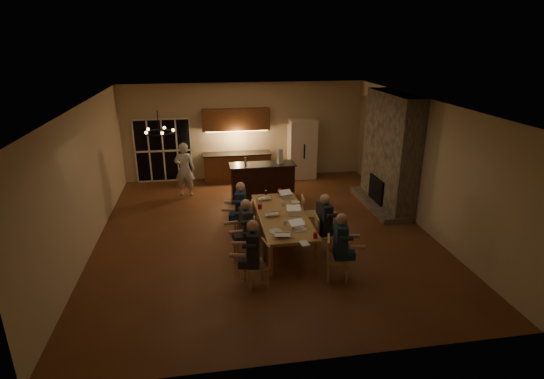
{
  "coord_description": "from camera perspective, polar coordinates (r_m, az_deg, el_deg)",
  "views": [
    {
      "loc": [
        -1.35,
        -9.46,
        4.6
      ],
      "look_at": [
        0.24,
        0.3,
        1.01
      ],
      "focal_mm": 28.0,
      "sensor_mm": 36.0,
      "label": 1
    }
  ],
  "objects": [
    {
      "name": "laptop_b",
      "position": [
        8.96,
        3.61,
        -4.77
      ],
      "size": [
        0.37,
        0.34,
        0.23
      ],
      "primitive_type": null,
      "rotation": [
        0.0,
        0.0,
        0.22
      ],
      "color": "silver",
      "rests_on": "dining_table"
    },
    {
      "name": "can_silver",
      "position": [
        9.12,
        2.82,
        -4.66
      ],
      "size": [
        0.07,
        0.07,
        0.12
      ],
      "primitive_type": "cylinder",
      "color": "#B2B2B7",
      "rests_on": "dining_table"
    },
    {
      "name": "laptop_c",
      "position": [
        9.68,
        -0.05,
        -2.77
      ],
      "size": [
        0.33,
        0.29,
        0.23
      ],
      "primitive_type": null,
      "rotation": [
        0.0,
        0.0,
        3.17
      ],
      "color": "silver",
      "rests_on": "dining_table"
    },
    {
      "name": "laptop_d",
      "position": [
        9.68,
        2.99,
        -2.8
      ],
      "size": [
        0.34,
        0.31,
        0.23
      ],
      "primitive_type": null,
      "rotation": [
        0.0,
        0.0,
        -0.09
      ],
      "color": "silver",
      "rests_on": "dining_table"
    },
    {
      "name": "standing_person",
      "position": [
        13.02,
        -11.66,
        2.66
      ],
      "size": [
        0.67,
        0.5,
        1.65
      ],
      "primitive_type": "imported",
      "rotation": [
        0.0,
        0.0,
        2.95
      ],
      "color": "silver",
      "rests_on": "ground"
    },
    {
      "name": "chair_left_mid",
      "position": [
        9.34,
        -3.76,
        -6.54
      ],
      "size": [
        0.54,
        0.54,
        0.89
      ],
      "primitive_type": null,
      "rotation": [
        0.0,
        0.0,
        -1.83
      ],
      "color": "tan",
      "rests_on": "ground"
    },
    {
      "name": "bar_bottle",
      "position": [
        12.26,
        -3.59,
        3.79
      ],
      "size": [
        0.07,
        0.07,
        0.24
      ],
      "primitive_type": "cylinder",
      "color": "#99999E",
      "rests_on": "bar_island"
    },
    {
      "name": "redcup_far",
      "position": [
        10.99,
        1.03,
        -0.24
      ],
      "size": [
        0.09,
        0.09,
        0.12
      ],
      "primitive_type": "cylinder",
      "color": "#B50C20",
      "rests_on": "dining_table"
    },
    {
      "name": "chair_left_near",
      "position": [
        8.33,
        -2.17,
        -10.01
      ],
      "size": [
        0.52,
        0.52,
        0.89
      ],
      "primitive_type": null,
      "rotation": [
        0.0,
        0.0,
        -1.38
      ],
      "color": "tan",
      "rests_on": "ground"
    },
    {
      "name": "bar_blender",
      "position": [
        12.43,
        1.08,
        4.48
      ],
      "size": [
        0.16,
        0.16,
        0.42
      ],
      "primitive_type": "cube",
      "rotation": [
        0.0,
        0.0,
        0.23
      ],
      "color": "silver",
      "rests_on": "bar_island"
    },
    {
      "name": "laptop_e",
      "position": [
        10.62,
        -1.01,
        -0.68
      ],
      "size": [
        0.34,
        0.31,
        0.23
      ],
      "primitive_type": null,
      "rotation": [
        0.0,
        0.0,
        3.23
      ],
      "color": "silver",
      "rests_on": "dining_table"
    },
    {
      "name": "mug_mid",
      "position": [
        10.24,
        1.48,
        -1.86
      ],
      "size": [
        0.08,
        0.08,
        0.1
      ],
      "primitive_type": "cylinder",
      "color": "silver",
      "rests_on": "dining_table"
    },
    {
      "name": "notepad",
      "position": [
        8.44,
        4.38,
        -7.23
      ],
      "size": [
        0.19,
        0.25,
        0.01
      ],
      "primitive_type": "cube",
      "rotation": [
        0.0,
        0.0,
        0.12
      ],
      "color": "white",
      "rests_on": "dining_table"
    },
    {
      "name": "plate_left",
      "position": [
        8.89,
        0.47,
        -5.67
      ],
      "size": [
        0.28,
        0.28,
        0.02
      ],
      "primitive_type": "cylinder",
      "color": "silver",
      "rests_on": "dining_table"
    },
    {
      "name": "floor",
      "position": [
        10.61,
        -1.04,
        -5.78
      ],
      "size": [
        9.0,
        9.0,
        0.0
      ],
      "primitive_type": "plane",
      "color": "brown",
      "rests_on": "ground"
    },
    {
      "name": "chair_right_far",
      "position": [
        10.59,
        5.22,
        -3.25
      ],
      "size": [
        0.48,
        0.48,
        0.89
      ],
      "primitive_type": null,
      "rotation": [
        0.0,
        0.0,
        1.47
      ],
      "color": "tan",
      "rests_on": "ground"
    },
    {
      "name": "chair_right_near",
      "position": [
        8.61,
        8.85,
        -9.18
      ],
      "size": [
        0.55,
        0.55,
        0.89
      ],
      "primitive_type": null,
      "rotation": [
        0.0,
        0.0,
        1.28
      ],
      "color": "tan",
      "rests_on": "ground"
    },
    {
      "name": "right_wall",
      "position": [
        11.28,
        19.58,
        3.34
      ],
      "size": [
        0.04,
        9.0,
        3.2
      ],
      "primitive_type": "cube",
      "color": "tan",
      "rests_on": "ground"
    },
    {
      "name": "can_cola",
      "position": [
        10.91,
        -0.84,
        -0.39
      ],
      "size": [
        0.06,
        0.06,
        0.12
      ],
      "primitive_type": "cylinder",
      "color": "#3F0F0C",
      "rests_on": "dining_table"
    },
    {
      "name": "redcup_mid",
      "position": [
        10.03,
        -1.65,
        -2.27
      ],
      "size": [
        0.1,
        0.1,
        0.12
      ],
      "primitive_type": "cylinder",
      "color": "#B50C20",
      "rests_on": "dining_table"
    },
    {
      "name": "bar_island",
      "position": [
        12.57,
        -1.29,
        1.09
      ],
      "size": [
        1.93,
        0.69,
        1.08
      ],
      "primitive_type": "cube",
      "rotation": [
        0.0,
        0.0,
        0.01
      ],
      "color": "black",
      "rests_on": "ground"
    },
    {
      "name": "french_doors",
      "position": [
        14.44,
        -14.4,
        5.07
      ],
      "size": [
        1.86,
        0.08,
        2.1
      ],
      "primitive_type": "cube",
      "color": "black",
      "rests_on": "ground"
    },
    {
      "name": "person_left_far",
      "position": [
        10.19,
        -4.19,
        -2.69
      ],
      "size": [
        0.7,
        0.7,
        1.38
      ],
      "primitive_type": null,
      "rotation": [
        0.0,
        0.0,
        -1.76
      ],
      "color": "#1F354D",
      "rests_on": "ground"
    },
    {
      "name": "fireplace",
      "position": [
        12.17,
        15.63,
        4.92
      ],
      "size": [
        0.58,
        2.5,
        3.2
      ],
      "primitive_type": "cube",
      "color": "slate",
      "rests_on": "ground"
    },
    {
      "name": "person_right_mid",
      "position": [
        9.49,
        7.0,
        -4.56
      ],
      "size": [
        0.7,
        0.7,
        1.38
      ],
      "primitive_type": null,
      "rotation": [
        0.0,
        0.0,
        1.75
      ],
      "color": "#262831",
      "rests_on": "ground"
    },
    {
      "name": "ceiling",
      "position": [
        9.65,
        -1.16,
        11.71
      ],
      "size": [
        8.0,
        9.0,
        0.04
      ],
      "primitive_type": "cube",
      "color": "white",
      "rests_on": "back_wall"
    },
    {
      "name": "redcup_near",
      "position": [
        8.66,
        5.85,
        -6.15
      ],
      "size": [
        0.09,
        0.09,
        0.12
      ],
      "primitive_type": "cylinder",
      "color": "#B50C20",
      "rests_on": "dining_table"
    },
    {
      "name": "plate_near",
      "position": [
        9.33,
        3.75,
        -4.43
      ],
      "size": [
        0.24,
        0.24,
        0.02
      ],
      "primitive_type": "cylinder",
      "color": "silver",
      "rests_on": "dining_table"
    },
    {
      "name": "person_left_near",
      "position": [
        8.2,
        -2.55,
        -8.58
      ],
      "size": [
        0.69,
        0.69,
        1.38
      ],
      "primitive_type": null,
      "rotation": [
        0.0,
        0.0,
        -1.73
      ],
      "color": "#262831",
      "rests_on": "ground"
    },
    {
      "name": "plate_far",
      "position": [
        10.43,
        3.18,
        -1.71
      ],
      "size": [
        0.22,
        0.22,
        0.02
      ],
      "primitive_type": "cylinder",
      "color": "silver",
      "rests_on": "dining_table"
    },
    {
      "name": "person_left_mid",
      "position": [
        9.16,
        -3.49,
        -5.38
      ],
      "size": [
        0.68,
        0.68,
        1.38
      ],
      "primitive_type": null,
      "rotation": [
        0.0,
        0.0,
        -1.42
      ],
      "color": "#32373B",
      "rests_on": "ground"
    },
    {
      "name": "laptop_f",
      "position": [
        10.65,
        2.03,
        -0.62
      ],
      "size": [
        0.37,
        0.34,
        0.23
      ],
      "primitive_type": null,
      "rotation": [
        0.0,
        0.0,
        0.22
      ],
      "color": "silver",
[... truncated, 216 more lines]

